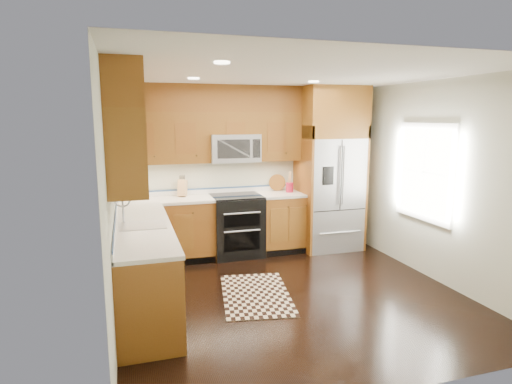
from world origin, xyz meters
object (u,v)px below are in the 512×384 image
object	(u,v)px
knife_block	(182,188)
utensil_crock	(290,185)
range	(237,226)
rug	(256,294)
refrigerator	(330,169)

from	to	relation	value
knife_block	utensil_crock	xyz separation A→B (m)	(1.69, -0.15, -0.02)
range	knife_block	xyz separation A→B (m)	(-0.79, 0.21, 0.60)
utensil_crock	knife_block	bearing A→B (deg)	174.98
rug	knife_block	bearing A→B (deg)	119.29
refrigerator	utensil_crock	distance (m)	0.71
utensil_crock	rug	bearing A→B (deg)	-123.21
range	rug	bearing A→B (deg)	-95.93
knife_block	rug	bearing A→B (deg)	-70.30
rug	knife_block	xyz separation A→B (m)	(-0.63, 1.76, 1.06)
range	refrigerator	world-z (taller)	refrigerator
range	knife_block	bearing A→B (deg)	165.27
refrigerator	knife_block	bearing A→B (deg)	174.00
range	rug	xyz separation A→B (m)	(-0.16, -1.55, -0.46)
range	knife_block	size ratio (longest dim) A/B	2.96
refrigerator	utensil_crock	xyz separation A→B (m)	(-0.66, 0.10, -0.25)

